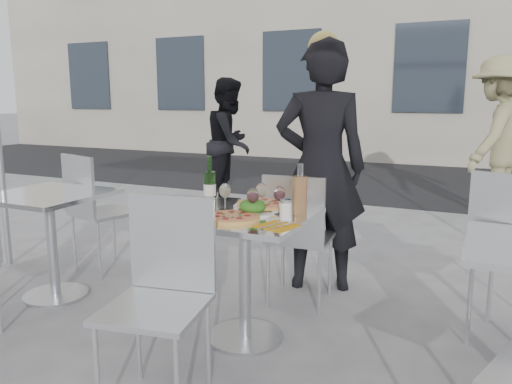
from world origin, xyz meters
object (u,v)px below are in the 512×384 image
at_px(side_table_left, 50,223).
at_px(carafe, 300,195).
at_px(wine_bottle, 210,186).
at_px(wineglass_red_b, 280,195).
at_px(main_table, 245,250).
at_px(wineglass_white_b, 262,191).
at_px(side_chair_lfar, 93,204).
at_px(pizza_near, 232,217).
at_px(pizza_far, 263,205).
at_px(wineglass_white_a, 225,192).
at_px(pedestrian_b, 498,138).
at_px(napkin_left, 177,219).
at_px(pedestrian_a, 230,143).
at_px(salad_plate, 253,208).
at_px(chair_near, 163,282).
at_px(wineglass_red_a, 253,197).
at_px(napkin_right, 277,226).
at_px(chair_far, 297,229).
at_px(woman_diner, 321,168).
at_px(sugar_shaker, 286,209).

height_order(side_table_left, carafe, carafe).
distance_m(wine_bottle, wineglass_red_b, 0.49).
height_order(main_table, wine_bottle, wine_bottle).
height_order(wine_bottle, wineglass_white_b, wine_bottle).
xyz_separation_m(side_chair_lfar, pizza_near, (1.58, -0.65, 0.19)).
distance_m(pizza_far, wineglass_white_a, 0.24).
height_order(main_table, pedestrian_b, pedestrian_b).
bearing_deg(napkin_left, side_table_left, 167.75).
height_order(side_chair_lfar, pedestrian_b, pedestrian_b).
bearing_deg(pedestrian_a, carafe, -151.48).
bearing_deg(wineglass_white_a, side_table_left, -178.12).
bearing_deg(side_chair_lfar, pizza_far, -174.89).
xyz_separation_m(salad_plate, wine_bottle, (-0.35, 0.13, 0.08)).
xyz_separation_m(pizza_near, carafe, (0.30, 0.23, 0.11)).
bearing_deg(main_table, wineglass_red_b, 26.81).
relative_size(chair_near, wineglass_red_a, 5.98).
bearing_deg(side_table_left, wineglass_white_b, 5.36).
distance_m(pedestrian_a, carafe, 3.83).
xyz_separation_m(pedestrian_b, wineglass_white_b, (-1.26, -3.81, -0.08)).
height_order(side_table_left, napkin_right, napkin_right).
xyz_separation_m(chair_near, pedestrian_b, (1.39, 4.61, 0.38)).
bearing_deg(pizza_far, chair_far, 78.21).
distance_m(side_chair_lfar, napkin_left, 1.55).
bearing_deg(main_table, side_chair_lfar, 161.99).
bearing_deg(wineglass_white_a, salad_plate, -6.93).
distance_m(side_table_left, side_chair_lfar, 0.53).
relative_size(chair_far, wineglass_red_a, 5.75).
height_order(wineglass_white_b, wineglass_red_a, same).
bearing_deg(wineglass_red_b, napkin_left, -141.13).
height_order(woman_diner, wineglass_white_b, woman_diner).
height_order(chair_near, wineglass_white_a, chair_near).
relative_size(side_chair_lfar, wine_bottle, 3.25).
bearing_deg(carafe, sugar_shaker, -111.99).
bearing_deg(sugar_shaker, salad_plate, 171.57).
xyz_separation_m(main_table, pizza_near, (-0.01, -0.14, 0.22)).
height_order(wineglass_white_a, napkin_left, wineglass_white_a).
height_order(napkin_left, napkin_right, same).
distance_m(pedestrian_b, wineglass_red_b, 4.03).
distance_m(pedestrian_a, sugar_shaker, 3.90).
relative_size(pizza_near, wine_bottle, 1.02).
height_order(side_table_left, sugar_shaker, sugar_shaker).
height_order(salad_plate, carafe, carafe).
distance_m(pizza_near, pizza_far, 0.33).
xyz_separation_m(pizza_near, pizza_far, (0.03, 0.33, 0.01)).
distance_m(napkin_left, napkin_right, 0.55).
bearing_deg(side_table_left, wine_bottle, 7.16).
bearing_deg(wineglass_white_b, pedestrian_b, 71.74).
xyz_separation_m(side_chair_lfar, wineglass_white_b, (1.63, -0.37, 0.29)).
height_order(woman_diner, wine_bottle, woman_diner).
relative_size(sugar_shaker, wineglass_red_a, 0.68).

